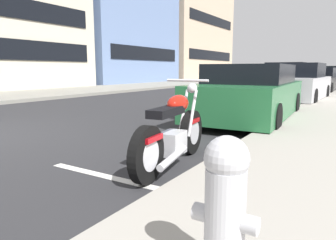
% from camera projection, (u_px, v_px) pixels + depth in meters
% --- Properties ---
extents(sidewalk_far_curb, '(120.00, 5.00, 0.14)m').
position_uv_depth(sidewalk_far_curb, '(108.00, 89.00, 19.43)').
color(sidewalk_far_curb, gray).
rests_on(sidewalk_far_curb, ground).
extents(parking_stall_stripe, '(0.12, 2.20, 0.01)m').
position_uv_depth(parking_stall_stripe, '(120.00, 180.00, 3.57)').
color(parking_stall_stripe, silver).
rests_on(parking_stall_stripe, ground).
extents(parked_motorcycle, '(2.04, 0.63, 1.13)m').
position_uv_depth(parked_motorcycle, '(173.00, 134.00, 4.03)').
color(parked_motorcycle, black).
rests_on(parked_motorcycle, ground).
extents(parked_car_far_down_curb, '(4.53, 2.09, 1.38)m').
position_uv_depth(parked_car_far_down_curb, '(250.00, 94.00, 7.65)').
color(parked_car_far_down_curb, '#236638').
rests_on(parked_car_far_down_curb, ground).
extents(parked_car_second_in_row, '(4.51, 2.05, 1.50)m').
position_uv_depth(parked_car_second_in_row, '(298.00, 84.00, 12.21)').
color(parked_car_second_in_row, silver).
rests_on(parked_car_second_in_row, ground).
extents(parked_car_at_intersection, '(4.75, 2.06, 1.35)m').
position_uv_depth(parked_car_at_intersection, '(318.00, 81.00, 17.09)').
color(parked_car_at_intersection, black).
rests_on(parked_car_at_intersection, ground).
extents(parked_car_across_street, '(4.59, 2.05, 1.49)m').
position_uv_depth(parked_car_across_street, '(327.00, 77.00, 21.90)').
color(parked_car_across_street, '#236638').
rests_on(parked_car_across_street, ground).
extents(crossing_truck, '(2.54, 5.73, 2.03)m').
position_uv_depth(crossing_truck, '(285.00, 71.00, 34.25)').
color(crossing_truck, maroon).
rests_on(crossing_truck, ground).
extents(fire_hydrant, '(0.24, 0.36, 0.79)m').
position_uv_depth(fire_hydrant, '(225.00, 204.00, 1.64)').
color(fire_hydrant, '#B7B7BC').
rests_on(fire_hydrant, sidewalk_near_curb).
extents(townhouse_corner_block, '(11.04, 10.40, 11.81)m').
position_uv_depth(townhouse_corner_block, '(101.00, 19.00, 28.70)').
color(townhouse_corner_block, '#6B84B2').
rests_on(townhouse_corner_block, ground).
extents(townhouse_mid_block, '(14.37, 9.20, 13.46)m').
position_uv_depth(townhouse_mid_block, '(180.00, 27.00, 39.82)').
color(townhouse_mid_block, beige).
rests_on(townhouse_mid_block, ground).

